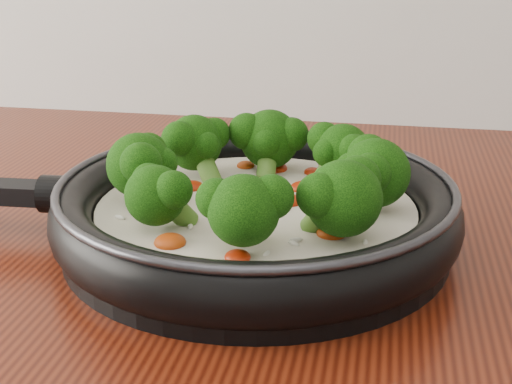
# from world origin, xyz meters

# --- Properties ---
(skillet) EXTENTS (0.58, 0.39, 0.10)m
(skillet) POSITION_xyz_m (-0.11, 1.04, 0.94)
(skillet) COLOR black
(skillet) RESTS_ON counter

